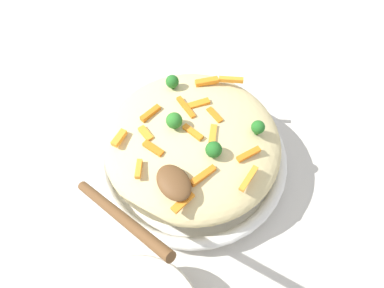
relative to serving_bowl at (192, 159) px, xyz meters
The scene contains 24 objects.
ground_plane 0.02m from the serving_bowl, ahead, with size 2.40×2.40×0.00m, color beige.
serving_bowl is the anchor object (origin of this frame).
pasta_mound 0.05m from the serving_bowl, ahead, with size 0.27×0.27×0.08m, color #DBC689.
carrot_piece_0 0.10m from the serving_bowl, 134.04° to the left, with size 0.03×0.01×0.01m, color orange.
carrot_piece_1 0.14m from the serving_bowl, ahead, with size 0.04×0.01×0.01m, color orange.
carrot_piece_2 0.11m from the serving_bowl, 114.70° to the right, with size 0.03×0.01×0.01m, color orange.
carrot_piece_3 0.10m from the serving_bowl, 90.53° to the left, with size 0.03×0.01×0.01m, color orange.
carrot_piece_4 0.09m from the serving_bowl, 27.71° to the right, with size 0.03×0.01×0.01m, color orange.
carrot_piece_5 0.10m from the serving_bowl, 161.58° to the left, with size 0.04×0.01×0.01m, color orange.
carrot_piece_6 0.13m from the serving_bowl, 80.23° to the right, with size 0.03×0.01×0.01m, color orange.
carrot_piece_7 0.13m from the serving_bowl, 132.29° to the left, with size 0.04×0.01×0.01m, color orange.
carrot_piece_8 0.10m from the serving_bowl, 34.11° to the left, with size 0.03×0.01×0.01m, color orange.
carrot_piece_9 0.14m from the serving_bowl, 39.10° to the right, with size 0.03×0.01×0.01m, color orange.
carrot_piece_10 0.14m from the serving_bowl, 113.61° to the left, with size 0.04×0.01×0.01m, color orange.
carrot_piece_11 0.11m from the serving_bowl, 89.61° to the right, with size 0.03×0.01×0.01m, color orange.
carrot_piece_12 0.12m from the serving_bowl, 22.46° to the right, with size 0.04×0.01×0.01m, color orange.
carrot_piece_13 0.12m from the serving_bowl, 27.81° to the left, with size 0.04×0.01×0.01m, color orange.
carrot_piece_14 0.14m from the serving_bowl, 113.93° to the right, with size 0.03×0.01×0.01m, color orange.
carrot_piece_15 0.11m from the serving_bowl, 145.41° to the right, with size 0.03×0.01×0.01m, color orange.
broccoli_floret_0 0.11m from the serving_bowl, ahead, with size 0.02×0.02×0.03m.
broccoli_floret_1 0.11m from the serving_bowl, 123.74° to the right, with size 0.02×0.02×0.03m.
broccoli_floret_2 0.13m from the serving_bowl, 53.30° to the left, with size 0.02×0.02×0.02m.
broccoli_floret_3 0.13m from the serving_bowl, 167.21° to the left, with size 0.02×0.02×0.02m.
serving_spoon 0.16m from the serving_bowl, 54.91° to the right, with size 0.17×0.13×0.10m.
Camera 1 is at (0.24, -0.16, 0.51)m, focal length 32.35 mm.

